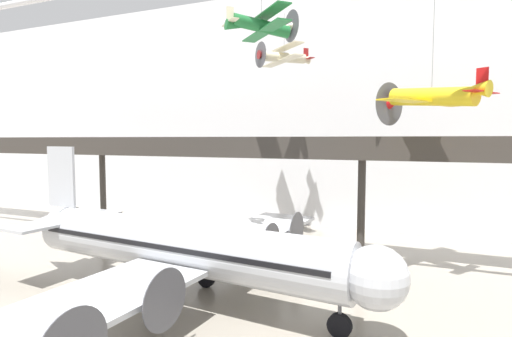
% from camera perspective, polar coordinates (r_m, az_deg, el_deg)
% --- Properties ---
extents(hangar_back_wall, '(140.00, 3.00, 28.14)m').
position_cam_1_polar(hangar_back_wall, '(48.21, 16.89, 8.41)').
color(hangar_back_wall, white).
rests_on(hangar_back_wall, ground).
extents(mezzanine_walkway, '(110.00, 3.20, 10.62)m').
position_cam_1_polar(mezzanine_walkway, '(36.04, 14.73, 1.76)').
color(mezzanine_walkway, '#38332D').
rests_on(mezzanine_walkway, ground).
extents(airliner_silver_main, '(28.84, 32.84, 9.84)m').
position_cam_1_polar(airliner_silver_main, '(26.67, -11.23, -10.94)').
color(airliner_silver_main, '#B7BABF').
rests_on(airliner_silver_main, ground).
extents(suspended_plane_yellow_lowwing, '(8.36, 9.23, 11.45)m').
position_cam_1_polar(suspended_plane_yellow_lowwing, '(32.76, 23.81, 9.32)').
color(suspended_plane_yellow_lowwing, yellow).
extents(suspended_plane_cream_biplane, '(6.10, 6.05, 5.63)m').
position_cam_1_polar(suspended_plane_cream_biplane, '(42.43, 3.98, 15.60)').
color(suspended_plane_cream_biplane, beige).
extents(suspended_plane_green_biplane, '(6.01, 6.00, 4.93)m').
position_cam_1_polar(suspended_plane_green_biplane, '(33.02, 0.83, 19.75)').
color(suspended_plane_green_biplane, '#1E6B33').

